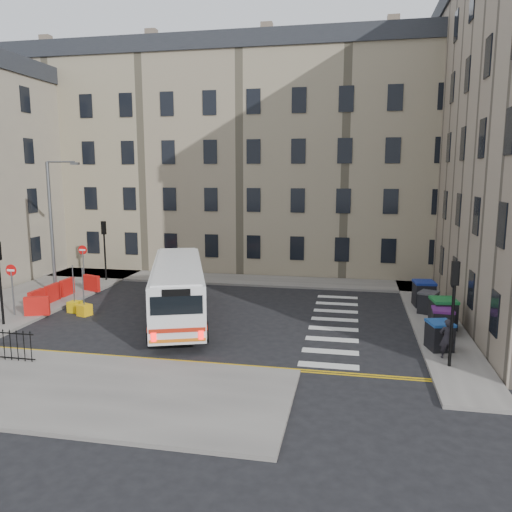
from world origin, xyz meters
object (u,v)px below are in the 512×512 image
(pedestrian, at_px, (447,339))
(bus, at_px, (178,288))
(wheelie_bin_d, at_px, (428,302))
(bollard_chevron, at_px, (84,310))
(wheelie_bin_c, at_px, (443,313))
(bollard_yellow, at_px, (75,307))
(streetlamp, at_px, (51,226))
(wheelie_bin_e, at_px, (424,293))
(wheelie_bin_b, at_px, (442,321))
(wheelie_bin_a, at_px, (440,335))

(pedestrian, bearing_deg, bus, -24.56)
(wheelie_bin_d, height_order, bollard_chevron, wheelie_bin_d)
(wheelie_bin_d, bearing_deg, wheelie_bin_c, -58.42)
(bollard_yellow, height_order, bollard_chevron, same)
(wheelie_bin_d, distance_m, pedestrian, 6.75)
(bollard_chevron, bearing_deg, streetlamp, 138.74)
(streetlamp, relative_size, bus, 0.75)
(bus, bearing_deg, bollard_yellow, 158.39)
(bus, bearing_deg, pedestrian, -35.08)
(streetlamp, distance_m, wheelie_bin_c, 22.57)
(streetlamp, relative_size, wheelie_bin_c, 5.73)
(streetlamp, height_order, wheelie_bin_e, streetlamp)
(wheelie_bin_b, relative_size, wheelie_bin_c, 0.85)
(bollard_yellow, xyz_separation_m, bollard_chevron, (0.87, -0.52, 0.00))
(bus, distance_m, wheelie_bin_d, 13.24)
(streetlamp, xyz_separation_m, wheelie_bin_c, (22.17, -2.43, -3.47))
(streetlamp, xyz_separation_m, wheelie_bin_d, (21.84, 0.12, -3.61))
(streetlamp, xyz_separation_m, wheelie_bin_e, (21.79, 1.52, -3.47))
(streetlamp, bearing_deg, wheelie_bin_d, 0.30)
(streetlamp, relative_size, wheelie_bin_b, 6.76)
(streetlamp, distance_m, wheelie_bin_e, 22.11)
(streetlamp, distance_m, bollard_chevron, 6.55)
(wheelie_bin_c, xyz_separation_m, wheelie_bin_e, (-0.38, 3.94, -0.00))
(bus, bearing_deg, wheelie_bin_a, -30.80)
(wheelie_bin_c, bearing_deg, bollard_yellow, 174.09)
(wheelie_bin_a, bearing_deg, wheelie_bin_e, 73.36)
(wheelie_bin_e, height_order, pedestrian, pedestrian)
(bollard_yellow, bearing_deg, streetlamp, 136.15)
(bus, xyz_separation_m, wheelie_bin_c, (13.13, 0.69, -0.81))
(bus, height_order, wheelie_bin_d, bus)
(wheelie_bin_c, bearing_deg, bollard_chevron, 175.76)
(wheelie_bin_c, bearing_deg, bus, 175.71)
(wheelie_bin_a, bearing_deg, bollard_chevron, 158.42)
(bus, xyz_separation_m, pedestrian, (12.57, -3.52, -0.72))
(bus, bearing_deg, bollard_chevron, 163.74)
(wheelie_bin_d, bearing_deg, pedestrian, -67.75)
(wheelie_bin_e, distance_m, bollard_chevron, 18.58)
(wheelie_bin_c, height_order, wheelie_bin_e, wheelie_bin_c)
(bus, distance_m, bollard_yellow, 6.20)
(wheelie_bin_c, height_order, bollard_chevron, wheelie_bin_c)
(streetlamp, bearing_deg, wheelie_bin_a, -14.63)
(wheelie_bin_c, xyz_separation_m, wheelie_bin_d, (-0.33, 2.54, -0.13))
(wheelie_bin_a, relative_size, wheelie_bin_c, 0.91)
(wheelie_bin_e, bearing_deg, bollard_yellow, -171.89)
(wheelie_bin_b, bearing_deg, bus, -178.35)
(bollard_yellow, bearing_deg, wheelie_bin_e, 13.18)
(wheelie_bin_b, xyz_separation_m, wheelie_bin_d, (-0.13, 3.59, -0.03))
(bus, relative_size, wheelie_bin_e, 7.67)
(wheelie_bin_d, height_order, pedestrian, pedestrian)
(wheelie_bin_b, distance_m, bollard_chevron, 18.10)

